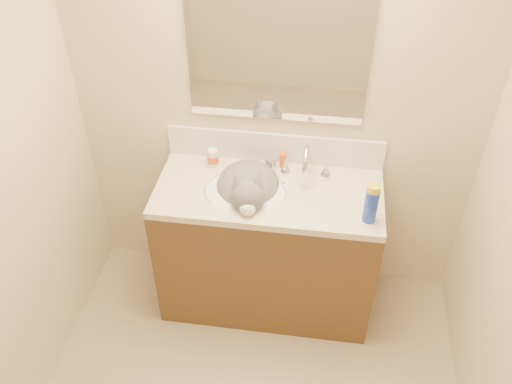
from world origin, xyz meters
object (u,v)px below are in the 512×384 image
(basin, at_px, (245,202))
(cat, at_px, (248,190))
(spray_can, at_px, (371,206))
(amber_bottle, at_px, (283,160))
(vanity_cabinet, at_px, (267,250))
(faucet, at_px, (306,164))
(silver_jar, at_px, (271,164))
(pill_bottle, at_px, (213,158))

(basin, height_order, cat, cat)
(spray_can, bearing_deg, cat, 165.39)
(amber_bottle, bearing_deg, vanity_cabinet, -103.15)
(basin, xyz_separation_m, cat, (0.01, 0.03, 0.06))
(vanity_cabinet, relative_size, faucet, 4.29)
(silver_jar, bearing_deg, cat, -117.08)
(pill_bottle, distance_m, spray_can, 0.91)
(pill_bottle, bearing_deg, basin, -43.82)
(vanity_cabinet, relative_size, amber_bottle, 13.51)
(vanity_cabinet, relative_size, basin, 2.67)
(amber_bottle, height_order, spray_can, spray_can)
(vanity_cabinet, bearing_deg, faucet, 37.29)
(pill_bottle, bearing_deg, spray_can, -21.50)
(cat, bearing_deg, basin, -118.62)
(basin, distance_m, pill_bottle, 0.32)
(vanity_cabinet, height_order, basin, basin)
(faucet, distance_m, cat, 0.33)
(cat, relative_size, pill_bottle, 4.92)
(pill_bottle, distance_m, silver_jar, 0.32)
(faucet, relative_size, cat, 0.55)
(vanity_cabinet, distance_m, cat, 0.45)
(pill_bottle, relative_size, spray_can, 0.56)
(basin, relative_size, spray_can, 2.46)
(faucet, bearing_deg, amber_bottle, 149.38)
(vanity_cabinet, xyz_separation_m, faucet, (0.18, 0.14, 0.54))
(basin, xyz_separation_m, spray_can, (0.64, -0.13, 0.16))
(amber_bottle, bearing_deg, silver_jar, -158.24)
(vanity_cabinet, relative_size, pill_bottle, 11.68)
(basin, xyz_separation_m, pill_bottle, (-0.21, 0.20, 0.12))
(basin, distance_m, cat, 0.07)
(vanity_cabinet, height_order, pill_bottle, pill_bottle)
(silver_jar, bearing_deg, pill_bottle, -177.11)
(amber_bottle, bearing_deg, faucet, -30.62)
(pill_bottle, xyz_separation_m, spray_can, (0.85, -0.33, 0.04))
(vanity_cabinet, distance_m, pill_bottle, 0.63)
(faucet, height_order, cat, faucet)
(faucet, bearing_deg, cat, -154.86)
(vanity_cabinet, height_order, silver_jar, silver_jar)
(faucet, xyz_separation_m, amber_bottle, (-0.13, 0.08, -0.04))
(silver_jar, xyz_separation_m, spray_can, (0.53, -0.35, 0.06))
(cat, relative_size, amber_bottle, 5.69)
(pill_bottle, relative_size, amber_bottle, 1.16)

